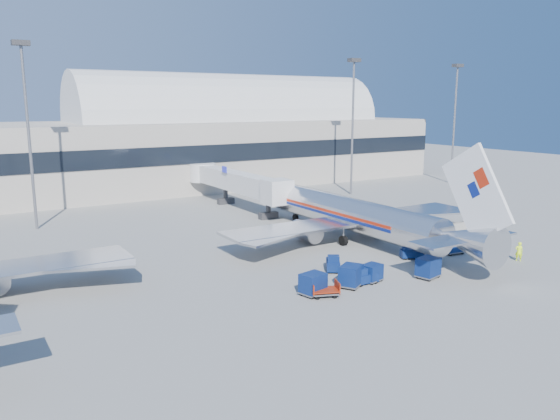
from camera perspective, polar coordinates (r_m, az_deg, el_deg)
ground at (r=53.54m, az=2.71°, el=-5.61°), size 260.00×260.00×0.00m
terminal at (r=99.68m, az=-22.87°, el=5.72°), size 170.00×28.15×21.00m
airliner_main at (r=62.19m, az=7.99°, el=-0.56°), size 32.00×37.26×12.07m
jetbridge_near at (r=82.52m, az=-5.06°, el=3.09°), size 4.40×27.50×6.25m
mast_west at (r=72.76m, az=-24.98°, el=9.62°), size 2.00×1.20×22.60m
mast_east at (r=93.32m, az=7.64°, el=10.65°), size 2.00×1.20×22.60m
mast_far_east at (r=110.86m, az=17.85°, el=10.29°), size 2.00×1.20×22.60m
barrier_near at (r=66.32m, az=14.65°, el=-2.28°), size 3.00×0.55×0.90m
barrier_mid at (r=68.70m, az=16.55°, el=-1.92°), size 3.00×0.55×0.90m
barrier_far at (r=71.16m, az=18.33°, el=-1.58°), size 3.00×0.55×0.90m
tug_lead at (r=48.01m, az=8.74°, el=-6.86°), size 2.34×1.23×1.50m
tug_right at (r=56.58m, az=13.53°, el=-4.30°), size 2.49×2.00×1.45m
tug_left at (r=51.26m, az=5.56°, el=-5.57°), size 2.37×2.69×1.58m
cart_train_a at (r=48.66m, az=9.58°, el=-6.45°), size 2.05×1.73×1.57m
cart_train_b at (r=47.00m, az=7.41°, el=-6.81°), size 2.68×2.50×1.89m
cart_train_c at (r=44.84m, az=3.47°, el=-7.68°), size 2.34×1.96×1.81m
cart_solo_near at (r=50.70m, az=15.22°, el=-5.80°), size 2.40×2.03×1.85m
cart_solo_far at (r=59.47m, az=17.58°, el=-3.42°), size 2.34×1.91×1.88m
cart_open_red at (r=44.73m, az=4.69°, el=-8.47°), size 2.67×2.29×0.60m
ramp_worker at (r=59.00m, az=23.70°, el=-3.99°), size 0.83×0.84×1.95m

